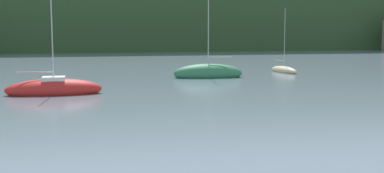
% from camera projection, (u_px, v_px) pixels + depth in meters
% --- Properties ---
extents(wooded_hillside, '(352.00, 58.62, 35.45)m').
position_uv_depth(wooded_hillside, '(151.00, 16.00, 130.36)').
color(wooded_hillside, '#2D4C28').
rests_on(wooded_hillside, ground_plane).
extents(sailboat_far_1, '(7.03, 2.50, 8.49)m').
position_uv_depth(sailboat_far_1, '(54.00, 89.00, 35.16)').
color(sailboat_far_1, red).
rests_on(sailboat_far_1, ground_plane).
extents(sailboat_far_8, '(7.06, 2.57, 10.49)m').
position_uv_depth(sailboat_far_8, '(208.00, 73.00, 47.31)').
color(sailboat_far_8, '#2D754C').
rests_on(sailboat_far_8, ground_plane).
extents(sailboat_far_11, '(2.06, 4.88, 7.36)m').
position_uv_depth(sailboat_far_11, '(284.00, 70.00, 53.18)').
color(sailboat_far_11, '#CCBC8E').
rests_on(sailboat_far_11, ground_plane).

